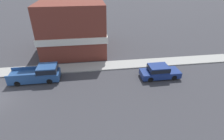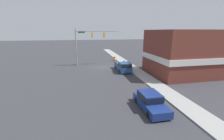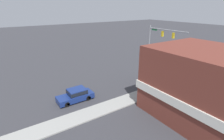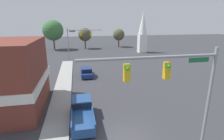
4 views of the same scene
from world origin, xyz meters
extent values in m
cube|color=#9E9E99|center=(-5.70, 0.00, 0.07)|extent=(2.40, 60.00, 0.14)
cylinder|color=black|center=(-2.83, 19.23, 0.33)|extent=(0.22, 0.66, 0.66)
cylinder|color=black|center=(-1.14, 19.23, 0.33)|extent=(0.22, 0.66, 0.66)
cylinder|color=black|center=(-2.83, 16.36, 0.33)|extent=(0.22, 0.66, 0.66)
cylinder|color=black|center=(-1.14, 16.36, 0.33)|extent=(0.22, 0.66, 0.66)
cube|color=navy|center=(-1.99, 17.80, 0.53)|extent=(1.91, 4.63, 0.70)
cube|color=navy|center=(-1.99, 17.52, 1.24)|extent=(1.76, 2.22, 0.71)
cube|color=black|center=(-1.99, 17.52, 1.24)|extent=(1.78, 2.31, 0.49)
cylinder|color=black|center=(-4.19, 4.90, 0.33)|extent=(0.22, 0.66, 0.66)
cylinder|color=black|center=(-2.38, 4.90, 0.33)|extent=(0.22, 0.66, 0.66)
cylinder|color=black|center=(-4.19, 1.46, 0.33)|extent=(0.22, 0.66, 0.66)
cylinder|color=black|center=(-2.38, 1.46, 0.33)|extent=(0.22, 0.66, 0.66)
cube|color=navy|center=(-3.28, 3.18, 0.61)|extent=(2.03, 5.56, 0.85)
cube|color=navy|center=(-3.28, 4.70, 1.44)|extent=(1.93, 2.11, 0.81)
cube|color=black|center=(-3.28, 4.70, 1.44)|extent=(1.95, 2.20, 0.57)
cube|color=navy|center=(-4.24, 1.97, 1.21)|extent=(0.12, 3.15, 0.35)
cube|color=navy|center=(-2.33, 1.97, 1.21)|extent=(0.12, 3.15, 0.35)
cube|color=brown|center=(-12.41, 7.43, 3.77)|extent=(10.03, 9.25, 7.54)
cube|color=silver|center=(-12.41, 7.43, 3.05)|extent=(10.33, 9.55, 0.90)
camera|label=1|loc=(15.05, 9.62, 11.14)|focal=28.00mm
camera|label=2|loc=(4.33, 29.86, 7.36)|focal=24.00mm
camera|label=3|loc=(-21.22, 25.04, 11.56)|focal=28.00mm
camera|label=4|loc=(-3.49, -11.94, 9.44)|focal=28.00mm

